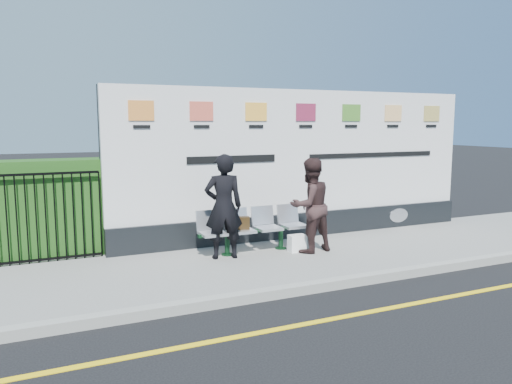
% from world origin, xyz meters
% --- Properties ---
extents(ground, '(80.00, 80.00, 0.00)m').
position_xyz_m(ground, '(0.00, 0.00, 0.00)').
color(ground, black).
extents(pavement, '(14.00, 3.00, 0.12)m').
position_xyz_m(pavement, '(0.00, 2.50, 0.06)').
color(pavement, gray).
rests_on(pavement, ground).
extents(kerb, '(14.00, 0.18, 0.14)m').
position_xyz_m(kerb, '(0.00, 1.00, 0.07)').
color(kerb, gray).
rests_on(kerb, ground).
extents(yellow_line, '(14.00, 0.10, 0.01)m').
position_xyz_m(yellow_line, '(0.00, 0.00, 0.00)').
color(yellow_line, yellow).
rests_on(yellow_line, ground).
extents(billboard, '(8.00, 0.30, 3.00)m').
position_xyz_m(billboard, '(0.50, 3.85, 1.42)').
color(billboard, black).
rests_on(billboard, pavement).
extents(hedge, '(2.35, 0.70, 1.70)m').
position_xyz_m(hedge, '(-4.58, 4.30, 0.97)').
color(hedge, '#214D17').
rests_on(hedge, pavement).
extents(railing, '(2.05, 0.06, 1.54)m').
position_xyz_m(railing, '(-4.58, 3.85, 0.89)').
color(railing, black).
rests_on(railing, pavement).
extents(bench, '(2.07, 0.57, 0.44)m').
position_xyz_m(bench, '(-0.96, 3.03, 0.34)').
color(bench, silver).
rests_on(bench, pavement).
extents(woman_left, '(0.73, 0.54, 1.82)m').
position_xyz_m(woman_left, '(-1.62, 2.87, 1.03)').
color(woman_left, black).
rests_on(woman_left, pavement).
extents(woman_right, '(0.92, 0.76, 1.71)m').
position_xyz_m(woman_right, '(-0.04, 2.64, 0.98)').
color(woman_right, '#311F1F').
rests_on(woman_right, pavement).
extents(handbag_brown, '(0.31, 0.18, 0.23)m').
position_xyz_m(handbag_brown, '(-1.23, 3.03, 0.68)').
color(handbag_brown, black).
rests_on(handbag_brown, bench).
extents(carrier_bag_white, '(0.31, 0.19, 0.31)m').
position_xyz_m(carrier_bag_white, '(-0.25, 2.72, 0.28)').
color(carrier_bag_white, white).
rests_on(carrier_bag_white, pavement).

